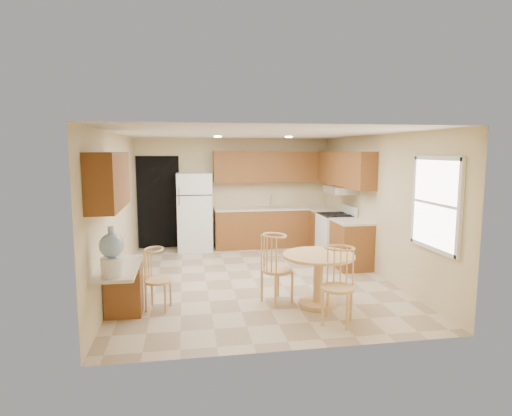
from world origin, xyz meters
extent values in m
plane|color=#C7B190|center=(0.00, 0.00, 0.00)|extent=(5.50, 5.50, 0.00)
cube|color=white|center=(0.00, 0.00, 2.50)|extent=(4.50, 5.50, 0.02)
cube|color=beige|center=(0.00, 2.75, 1.25)|extent=(4.50, 0.02, 2.50)
cube|color=beige|center=(0.00, -2.75, 1.25)|extent=(4.50, 0.02, 2.50)
cube|color=beige|center=(-2.25, 0.00, 1.25)|extent=(0.02, 5.50, 2.50)
cube|color=beige|center=(2.25, 0.00, 1.25)|extent=(0.02, 5.50, 2.50)
cube|color=black|center=(-1.75, 2.73, 1.05)|extent=(0.90, 0.02, 2.10)
cube|color=brown|center=(0.88, 2.45, 0.43)|extent=(2.75, 0.60, 0.87)
cube|color=beige|center=(0.88, 2.45, 0.89)|extent=(2.75, 0.63, 0.04)
cube|color=brown|center=(1.95, 1.85, 0.43)|extent=(0.60, 0.59, 0.87)
cube|color=beige|center=(1.95, 1.85, 0.89)|extent=(0.63, 0.59, 0.04)
cube|color=brown|center=(1.95, 0.40, 0.43)|extent=(0.60, 0.80, 0.87)
cube|color=beige|center=(1.95, 0.40, 0.89)|extent=(0.63, 0.80, 0.04)
cube|color=brown|center=(0.88, 2.58, 1.85)|extent=(2.75, 0.33, 0.70)
cube|color=brown|center=(2.08, 1.21, 1.85)|extent=(0.33, 2.42, 0.70)
cube|color=brown|center=(-2.08, -1.60, 1.85)|extent=(0.33, 1.40, 0.70)
cube|color=silver|center=(0.85, 2.45, 0.91)|extent=(0.78, 0.44, 0.01)
cube|color=silver|center=(2.00, 1.18, 1.42)|extent=(0.50, 0.76, 0.14)
cube|color=brown|center=(-2.00, -1.32, 0.36)|extent=(0.48, 0.42, 0.72)
cube|color=beige|center=(-2.00, -1.70, 0.75)|extent=(0.50, 1.20, 0.04)
cube|color=white|center=(2.23, -1.85, 1.50)|extent=(0.05, 1.00, 1.20)
cube|color=white|center=(2.22, -1.85, 2.12)|extent=(0.05, 1.10, 0.06)
cube|color=white|center=(2.22, -1.85, 0.88)|extent=(0.05, 1.10, 0.06)
cube|color=white|center=(2.22, -2.38, 1.50)|extent=(0.05, 0.06, 1.28)
cube|color=white|center=(2.22, -1.32, 1.50)|extent=(0.05, 0.06, 1.28)
cylinder|color=white|center=(-0.50, 1.20, 2.48)|extent=(0.14, 0.14, 0.02)
cylinder|color=white|center=(0.90, 1.20, 2.48)|extent=(0.14, 0.14, 0.02)
cube|color=white|center=(-0.95, 2.40, 0.86)|extent=(0.76, 0.71, 1.73)
cube|color=black|center=(-0.95, 2.04, 1.27)|extent=(0.75, 0.01, 0.02)
cube|color=silver|center=(-1.27, 2.03, 1.17)|extent=(0.03, 0.03, 0.18)
cube|color=silver|center=(-1.27, 2.03, 1.37)|extent=(0.03, 0.03, 0.14)
cube|color=white|center=(1.92, 1.18, 0.45)|extent=(0.65, 0.76, 0.90)
cube|color=black|center=(1.92, 1.18, 0.91)|extent=(0.64, 0.75, 0.02)
cube|color=white|center=(2.20, 1.18, 1.00)|extent=(0.06, 0.76, 0.18)
cylinder|color=#E3B171|center=(0.71, -1.45, 0.03)|extent=(0.55, 0.55, 0.06)
cylinder|color=#E3B171|center=(0.71, -1.45, 0.37)|extent=(0.14, 0.14, 0.68)
cylinder|color=#E3B171|center=(0.71, -1.45, 0.74)|extent=(1.02, 1.02, 0.04)
cylinder|color=#E3B171|center=(0.16, -1.20, 0.48)|extent=(0.45, 0.45, 0.04)
cylinder|color=#E3B171|center=(0.00, -1.04, 0.24)|extent=(0.04, 0.04, 0.48)
cylinder|color=#E3B171|center=(0.32, -1.04, 0.24)|extent=(0.04, 0.04, 0.48)
cylinder|color=#E3B171|center=(0.00, -1.35, 0.24)|extent=(0.04, 0.04, 0.48)
cylinder|color=#E3B171|center=(0.32, -1.35, 0.24)|extent=(0.04, 0.04, 0.48)
cylinder|color=#E3B171|center=(0.76, -2.10, 0.47)|extent=(0.44, 0.44, 0.04)
cylinder|color=#E3B171|center=(0.60, -1.94, 0.23)|extent=(0.04, 0.04, 0.47)
cylinder|color=#E3B171|center=(0.91, -1.94, 0.23)|extent=(0.04, 0.04, 0.47)
cylinder|color=#E3B171|center=(0.60, -2.25, 0.23)|extent=(0.04, 0.04, 0.47)
cylinder|color=#E3B171|center=(0.91, -2.25, 0.23)|extent=(0.04, 0.04, 0.47)
cylinder|color=#E3B171|center=(-1.55, -1.20, 0.41)|extent=(0.38, 0.38, 0.04)
cylinder|color=#E3B171|center=(-1.69, -1.06, 0.20)|extent=(0.03, 0.03, 0.41)
cylinder|color=#E3B171|center=(-1.41, -1.06, 0.20)|extent=(0.03, 0.03, 0.41)
cylinder|color=#E3B171|center=(-1.69, -1.34, 0.20)|extent=(0.03, 0.03, 0.41)
cylinder|color=#E3B171|center=(-1.41, -1.34, 0.20)|extent=(0.03, 0.03, 0.41)
cylinder|color=white|center=(-2.00, -2.11, 0.88)|extent=(0.26, 0.26, 0.22)
sphere|color=#8FB1DD|center=(-2.00, -2.11, 1.13)|extent=(0.28, 0.28, 0.28)
cylinder|color=#8FB1DD|center=(-2.00, -2.11, 1.32)|extent=(0.07, 0.07, 0.08)
camera|label=1|loc=(-1.15, -7.15, 2.22)|focal=30.00mm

